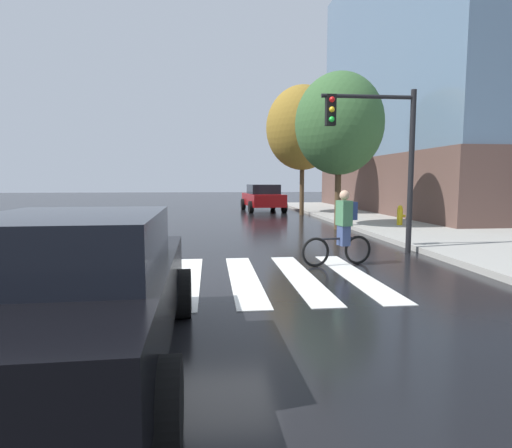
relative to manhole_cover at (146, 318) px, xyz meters
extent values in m
plane|color=black|center=(0.86, 2.26, 0.00)|extent=(120.00, 120.00, 0.00)
cube|color=silver|center=(-2.93, 2.26, 0.00)|extent=(0.55, 4.19, 0.01)
cube|color=silver|center=(-1.81, 2.26, 0.00)|extent=(0.55, 4.19, 0.01)
cube|color=silver|center=(-0.69, 2.26, 0.00)|extent=(0.55, 4.19, 0.01)
cube|color=silver|center=(0.42, 2.26, 0.00)|extent=(0.55, 4.19, 0.01)
cube|color=silver|center=(1.54, 2.26, 0.00)|extent=(0.55, 4.19, 0.01)
cube|color=silver|center=(2.66, 2.26, 0.00)|extent=(0.55, 4.19, 0.01)
cube|color=silver|center=(3.78, 2.26, 0.00)|extent=(0.55, 4.19, 0.01)
cylinder|color=#473D1E|center=(0.00, 0.00, 0.00)|extent=(0.64, 0.64, 0.01)
cube|color=black|center=(-0.43, -1.48, 0.69)|extent=(1.95, 4.64, 0.70)
cube|color=black|center=(-0.43, -1.63, 1.31)|extent=(1.70, 2.24, 0.55)
cylinder|color=black|center=(-1.43, -0.03, 0.34)|extent=(0.26, 0.69, 0.68)
cylinder|color=black|center=(0.50, 0.01, 0.34)|extent=(0.26, 0.69, 0.68)
cylinder|color=black|center=(0.56, -2.93, 0.34)|extent=(0.26, 0.69, 0.68)
cube|color=maroon|center=(4.16, 20.20, 0.71)|extent=(2.25, 4.89, 0.73)
cube|color=black|center=(4.17, 20.04, 1.36)|extent=(1.87, 2.40, 0.57)
cylinder|color=black|center=(3.05, 21.65, 0.35)|extent=(0.30, 0.72, 0.71)
cylinder|color=black|center=(5.04, 21.79, 0.35)|extent=(0.30, 0.72, 0.71)
cylinder|color=black|center=(3.27, 18.61, 0.35)|extent=(0.30, 0.72, 0.71)
cylinder|color=black|center=(5.26, 18.75, 0.35)|extent=(0.30, 0.72, 0.71)
torus|color=black|center=(4.23, 3.37, 0.33)|extent=(0.66, 0.18, 0.66)
torus|color=black|center=(3.20, 3.18, 0.33)|extent=(0.66, 0.18, 0.66)
cylinder|color=black|center=(3.72, 3.27, 0.61)|extent=(0.89, 0.21, 0.05)
cylinder|color=black|center=(3.87, 3.30, 0.68)|extent=(0.04, 0.04, 0.45)
cube|color=#384772|center=(3.87, 3.30, 0.73)|extent=(0.25, 0.31, 0.56)
cube|color=#3F724C|center=(3.87, 3.30, 1.18)|extent=(0.30, 0.40, 0.56)
sphere|color=tan|center=(3.87, 3.30, 1.58)|extent=(0.22, 0.22, 0.22)
cube|color=navy|center=(4.05, 3.33, 1.23)|extent=(0.21, 0.30, 0.40)
cylinder|color=black|center=(6.07, 4.67, 2.10)|extent=(0.14, 0.14, 4.20)
cylinder|color=black|center=(4.87, 4.67, 4.00)|extent=(2.40, 0.10, 0.10)
cube|color=black|center=(3.91, 4.67, 3.65)|extent=(0.24, 0.20, 0.76)
sphere|color=red|center=(3.91, 4.56, 3.89)|extent=(0.14, 0.14, 0.14)
sphere|color=gold|center=(3.91, 4.56, 3.65)|extent=(0.14, 0.14, 0.14)
sphere|color=green|center=(3.91, 4.56, 3.41)|extent=(0.14, 0.14, 0.14)
cylinder|color=gold|center=(8.35, 10.06, 0.47)|extent=(0.22, 0.22, 0.65)
sphere|color=gold|center=(8.35, 10.06, 0.84)|extent=(0.18, 0.18, 0.18)
cylinder|color=gold|center=(8.51, 10.06, 0.50)|extent=(0.12, 0.09, 0.09)
cylinder|color=#4C3823|center=(5.84, 10.15, 1.35)|extent=(0.24, 0.24, 2.71)
ellipsoid|color=#386033|center=(5.84, 10.15, 4.05)|extent=(3.37, 3.37, 3.87)
cylinder|color=#4C3823|center=(5.90, 16.90, 1.57)|extent=(0.24, 0.24, 3.15)
ellipsoid|color=olive|center=(5.90, 16.90, 4.72)|extent=(3.92, 3.92, 4.51)
cube|color=brown|center=(18.45, 17.83, 1.60)|extent=(17.31, 18.67, 3.20)
cube|color=slate|center=(18.45, 17.83, 9.12)|extent=(16.97, 18.30, 11.86)
camera|label=1|loc=(0.90, -5.80, 1.91)|focal=29.59mm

